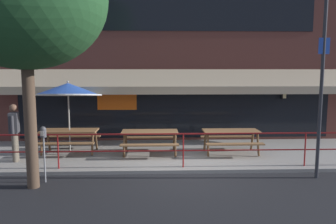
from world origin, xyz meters
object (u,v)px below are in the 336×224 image
at_px(parking_meter_near, 43,137).
at_px(street_sign_pole, 322,85).
at_px(picnic_table_right, 231,135).
at_px(picnic_table_centre, 150,136).
at_px(picnic_table_left, 70,135).
at_px(patio_umbrella_left, 68,90).
at_px(pedestrian_walking, 14,129).

distance_m(parking_meter_near, street_sign_pole, 7.09).
bearing_deg(picnic_table_right, picnic_table_centre, -179.39).
distance_m(picnic_table_left, patio_umbrella_left, 1.47).
bearing_deg(street_sign_pole, patio_umbrella_left, 160.19).
distance_m(picnic_table_left, street_sign_pole, 7.65).
height_order(picnic_table_left, picnic_table_right, same).
bearing_deg(parking_meter_near, picnic_table_centre, 41.79).
xyz_separation_m(picnic_table_left, street_sign_pole, (7.03, -2.51, 1.71)).
bearing_deg(pedestrian_walking, picnic_table_right, 5.81).
bearing_deg(pedestrian_walking, picnic_table_left, 34.67).
relative_size(picnic_table_right, pedestrian_walking, 1.05).
xyz_separation_m(pedestrian_walking, parking_meter_near, (1.42, -1.66, 0.09)).
bearing_deg(street_sign_pole, picnic_table_centre, 153.19).
height_order(picnic_table_left, pedestrian_walking, pedestrian_walking).
bearing_deg(picnic_table_centre, street_sign_pole, -26.81).
bearing_deg(pedestrian_walking, parking_meter_near, -49.54).
relative_size(picnic_table_left, street_sign_pole, 0.38).
distance_m(patio_umbrella_left, parking_meter_near, 2.82).
xyz_separation_m(picnic_table_centre, picnic_table_right, (2.64, 0.03, 0.00)).
relative_size(picnic_table_right, patio_umbrella_left, 0.75).
bearing_deg(patio_umbrella_left, parking_meter_near, -88.82).
xyz_separation_m(patio_umbrella_left, parking_meter_near, (0.05, -2.62, -1.03)).
bearing_deg(picnic_table_left, picnic_table_centre, -6.39).
xyz_separation_m(picnic_table_left, pedestrian_walking, (-1.36, -0.94, 0.35)).
height_order(patio_umbrella_left, parking_meter_near, patio_umbrella_left).
bearing_deg(parking_meter_near, street_sign_pole, 0.74).
bearing_deg(parking_meter_near, picnic_table_left, 91.19).
distance_m(picnic_table_centre, patio_umbrella_left, 3.04).
relative_size(parking_meter_near, street_sign_pole, 0.30).
height_order(picnic_table_centre, street_sign_pole, street_sign_pole).
xyz_separation_m(picnic_table_centre, pedestrian_walking, (-4.00, -0.65, 0.35)).
xyz_separation_m(parking_meter_near, street_sign_pole, (6.97, 0.09, 1.27)).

